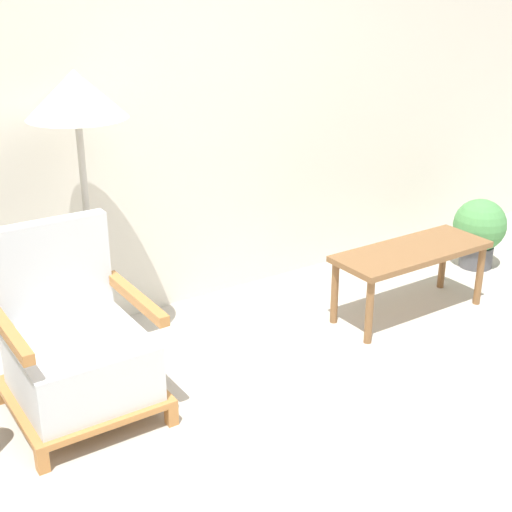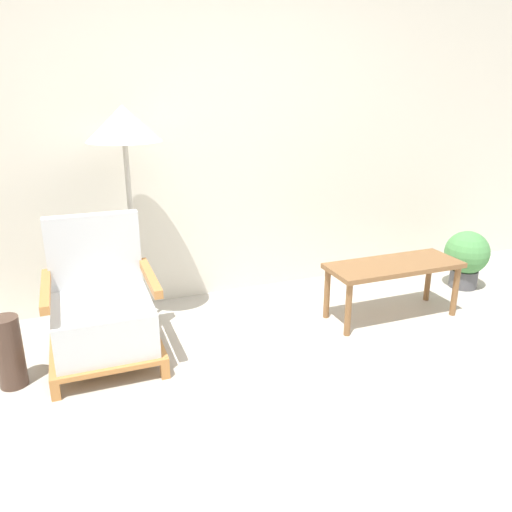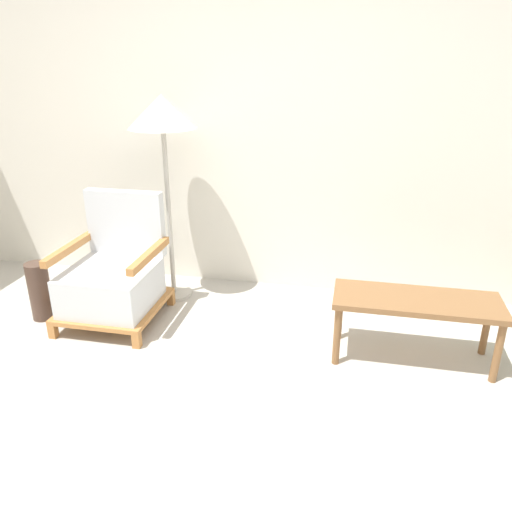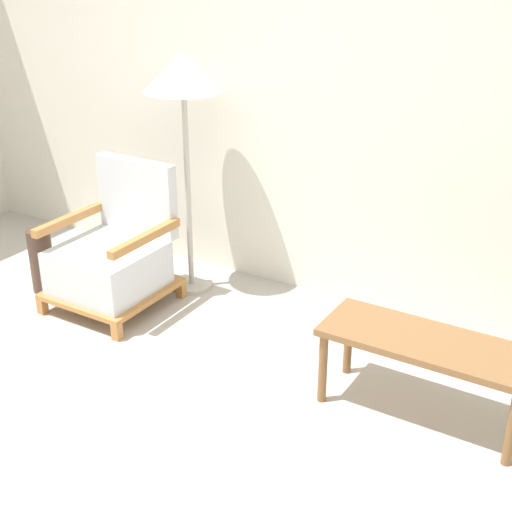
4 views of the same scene
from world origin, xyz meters
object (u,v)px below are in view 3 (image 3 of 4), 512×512
at_px(floor_lamp, 163,121).
at_px(coffee_table, 416,307).
at_px(armchair, 114,277).
at_px(vase, 40,291).

distance_m(floor_lamp, coffee_table, 2.08).
xyz_separation_m(armchair, floor_lamp, (0.26, 0.43, 1.01)).
bearing_deg(coffee_table, vase, 179.96).
height_order(coffee_table, vase, vase).
distance_m(armchair, coffee_table, 2.02).
distance_m(coffee_table, vase, 2.55).
distance_m(armchair, vase, 0.55).
bearing_deg(coffee_table, armchair, 176.80).
relative_size(floor_lamp, coffee_table, 1.54).
height_order(armchair, coffee_table, armchair).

